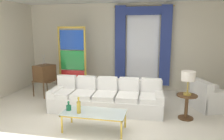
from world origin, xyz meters
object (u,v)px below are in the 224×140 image
object	(u,v)px
bottle_crystal_tall	(79,107)
stained_glass_divider	(72,61)
table_lamp_brass	(188,77)
couch_white_long	(107,98)
bottle_blue_decanter	(69,107)
armchair_white	(209,99)
peacock_figurine	(83,89)
vintage_tv	(45,73)
round_side_table	(186,104)
coffee_table	(94,113)

from	to	relation	value
bottle_crystal_tall	stained_glass_divider	bearing A→B (deg)	114.16
table_lamp_brass	couch_white_long	bearing A→B (deg)	174.49
couch_white_long	stained_glass_divider	xyz separation A→B (m)	(-1.48, 1.35, 0.75)
bottle_blue_decanter	table_lamp_brass	xyz separation A→B (m)	(2.54, 1.05, 0.55)
armchair_white	peacock_figurine	bearing A→B (deg)	173.23
stained_glass_divider	peacock_figurine	xyz separation A→B (m)	(0.45, -0.32, -0.84)
couch_white_long	vintage_tv	distance (m)	2.40
bottle_blue_decanter	peacock_figurine	xyz separation A→B (m)	(-0.49, 2.27, -0.26)
bottle_blue_decanter	table_lamp_brass	world-z (taller)	table_lamp_brass
armchair_white	table_lamp_brass	world-z (taller)	table_lamp_brass
round_side_table	stained_glass_divider	bearing A→B (deg)	156.14
couch_white_long	bottle_crystal_tall	bearing A→B (deg)	-101.25
vintage_tv	armchair_white	bearing A→B (deg)	-2.64
round_side_table	couch_white_long	bearing A→B (deg)	174.49
coffee_table	vintage_tv	distance (m)	3.05
bottle_blue_decanter	armchair_white	world-z (taller)	armchair_white
couch_white_long	round_side_table	bearing A→B (deg)	-5.51
bottle_blue_decanter	vintage_tv	distance (m)	2.67
vintage_tv	round_side_table	distance (m)	4.36
armchair_white	peacock_figurine	size ratio (longest dim) A/B	1.75
vintage_tv	round_side_table	world-z (taller)	vintage_tv
peacock_figurine	round_side_table	size ratio (longest dim) A/B	1.01
armchair_white	couch_white_long	bearing A→B (deg)	-167.62
couch_white_long	peacock_figurine	size ratio (longest dim) A/B	4.92
couch_white_long	bottle_blue_decanter	world-z (taller)	couch_white_long
vintage_tv	bottle_crystal_tall	bearing A→B (deg)	-48.01
vintage_tv	round_side_table	xyz separation A→B (m)	(4.23, -1.01, -0.37)
vintage_tv	peacock_figurine	bearing A→B (deg)	10.27
bottle_blue_decanter	round_side_table	world-z (taller)	bottle_blue_decanter
peacock_figurine	table_lamp_brass	world-z (taller)	table_lamp_brass
vintage_tv	bottle_blue_decanter	bearing A→B (deg)	-50.73
table_lamp_brass	round_side_table	bearing A→B (deg)	180.00
bottle_blue_decanter	peacock_figurine	world-z (taller)	bottle_blue_decanter
armchair_white	bottle_crystal_tall	bearing A→B (deg)	-146.61
stained_glass_divider	round_side_table	bearing A→B (deg)	-23.86
coffee_table	armchair_white	size ratio (longest dim) A/B	1.26
vintage_tv	peacock_figurine	distance (m)	1.31
couch_white_long	table_lamp_brass	distance (m)	2.14
bottle_crystal_tall	vintage_tv	bearing A→B (deg)	131.99
bottle_blue_decanter	bottle_crystal_tall	size ratio (longest dim) A/B	0.58
bottle_crystal_tall	round_side_table	bearing A→B (deg)	27.08
stained_glass_divider	coffee_table	bearing A→B (deg)	-59.70
bottle_blue_decanter	bottle_crystal_tall	world-z (taller)	bottle_crystal_tall
coffee_table	stained_glass_divider	xyz separation A→B (m)	(-1.50, 2.57, 0.68)
table_lamp_brass	bottle_blue_decanter	bearing A→B (deg)	-157.57
stained_glass_divider	table_lamp_brass	bearing A→B (deg)	-23.86
bottle_crystal_tall	armchair_white	bearing A→B (deg)	33.39
couch_white_long	table_lamp_brass	world-z (taller)	table_lamp_brass
stained_glass_divider	table_lamp_brass	xyz separation A→B (m)	(3.49, -1.54, -0.03)
armchair_white	stained_glass_divider	size ratio (longest dim) A/B	0.48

